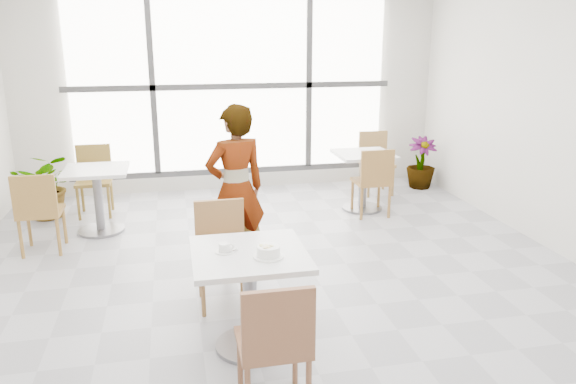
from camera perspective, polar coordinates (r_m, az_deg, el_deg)
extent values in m
plane|color=#9E9EA5|center=(5.04, -0.72, -10.05)|extent=(7.00, 7.00, 0.00)
plane|color=silver|center=(8.02, -5.78, 10.86)|extent=(6.00, 0.00, 6.00)
cube|color=white|center=(7.96, -5.73, 10.82)|extent=(4.40, 0.04, 2.40)
cube|color=#3F3F42|center=(7.93, -5.70, 10.80)|extent=(4.60, 0.05, 0.08)
cube|color=#3F3F42|center=(7.88, -13.80, 10.39)|extent=(0.08, 0.05, 2.40)
cube|color=#3F3F42|center=(8.13, 2.17, 10.99)|extent=(0.08, 0.05, 2.40)
cube|color=#3F3F42|center=(8.13, -5.47, 2.21)|extent=(4.60, 0.05, 0.08)
cube|color=white|center=(3.90, -4.04, -6.44)|extent=(0.80, 0.80, 0.04)
cylinder|color=slate|center=(4.06, -3.93, -11.34)|extent=(0.10, 0.10, 0.71)
cylinder|color=slate|center=(4.22, -3.84, -15.44)|extent=(0.52, 0.52, 0.03)
cube|color=brown|center=(3.44, -1.60, -15.28)|extent=(0.42, 0.42, 0.04)
cube|color=brown|center=(3.16, -0.98, -13.48)|extent=(0.42, 0.04, 0.42)
cylinder|color=brown|center=(3.74, 0.74, -16.53)|extent=(0.04, 0.04, 0.41)
cylinder|color=brown|center=(3.69, -4.98, -17.10)|extent=(0.04, 0.04, 0.41)
cube|color=#9A6C3D|center=(4.65, -6.78, -6.68)|extent=(0.42, 0.42, 0.04)
cube|color=#9A6C3D|center=(4.75, -7.09, -3.24)|extent=(0.42, 0.04, 0.42)
cylinder|color=#9A6C3D|center=(4.57, -8.74, -10.29)|extent=(0.04, 0.04, 0.41)
cylinder|color=#9A6C3D|center=(4.89, -9.01, -8.44)|extent=(0.04, 0.04, 0.41)
cylinder|color=#9A6C3D|center=(4.60, -4.20, -9.96)|extent=(0.04, 0.04, 0.41)
cylinder|color=#9A6C3D|center=(4.92, -4.79, -8.15)|extent=(0.04, 0.04, 0.41)
cylinder|color=white|center=(3.79, -2.03, -6.66)|extent=(0.21, 0.21, 0.01)
cylinder|color=white|center=(3.77, -2.04, -6.08)|extent=(0.16, 0.16, 0.07)
torus|color=white|center=(3.76, -2.04, -5.65)|extent=(0.16, 0.16, 0.01)
cylinder|color=beige|center=(3.77, -2.04, -6.11)|extent=(0.14, 0.14, 0.05)
cylinder|color=beige|center=(3.80, -2.29, -5.43)|extent=(0.03, 0.03, 0.01)
cylinder|color=#ECE698|center=(3.78, -2.06, -5.56)|extent=(0.03, 0.03, 0.01)
cylinder|color=beige|center=(3.76, -2.08, -5.69)|extent=(0.03, 0.03, 0.02)
cylinder|color=beige|center=(3.76, -1.98, -5.74)|extent=(0.03, 0.03, 0.02)
cylinder|color=#F4E99D|center=(3.76, -1.69, -5.57)|extent=(0.03, 0.03, 0.02)
cylinder|color=beige|center=(3.75, -2.22, -5.77)|extent=(0.03, 0.03, 0.02)
cylinder|color=#F1E89B|center=(3.77, -2.76, -5.55)|extent=(0.03, 0.03, 0.02)
cylinder|color=beige|center=(3.74, -2.60, -5.82)|extent=(0.03, 0.03, 0.02)
cylinder|color=#EDE499|center=(3.76, -2.05, -5.66)|extent=(0.03, 0.03, 0.02)
cylinder|color=beige|center=(3.73, -2.37, -5.79)|extent=(0.03, 0.03, 0.01)
cylinder|color=beige|center=(3.73, -1.94, -5.85)|extent=(0.03, 0.03, 0.02)
cylinder|color=#F8E1A0|center=(3.73, -2.30, -5.73)|extent=(0.03, 0.03, 0.01)
cylinder|color=white|center=(3.90, -6.57, -6.13)|extent=(0.13, 0.13, 0.01)
cylinder|color=white|center=(3.88, -6.58, -5.67)|extent=(0.08, 0.08, 0.06)
torus|color=white|center=(3.89, -5.95, -5.63)|extent=(0.05, 0.01, 0.05)
cylinder|color=black|center=(3.88, -6.59, -5.34)|extent=(0.07, 0.07, 0.00)
cube|color=silver|center=(3.88, -5.80, -6.10)|extent=(0.09, 0.05, 0.00)
sphere|color=silver|center=(3.90, -5.31, -5.97)|extent=(0.02, 0.02, 0.02)
imported|color=black|center=(5.21, -5.41, 0.25)|extent=(0.67, 0.53, 1.61)
cube|color=silver|center=(6.59, -19.23, 2.12)|extent=(0.70, 0.70, 0.04)
cylinder|color=slate|center=(6.69, -18.94, -1.00)|extent=(0.10, 0.10, 0.71)
cylinder|color=slate|center=(6.79, -18.68, -3.74)|extent=(0.52, 0.52, 0.03)
cube|color=silver|center=(7.12, 7.85, 3.85)|extent=(0.70, 0.70, 0.04)
cylinder|color=slate|center=(7.21, 7.74, 0.94)|extent=(0.10, 0.10, 0.71)
cylinder|color=slate|center=(7.30, 7.64, -1.64)|extent=(0.52, 0.52, 0.03)
cube|color=olive|center=(6.29, -24.14, -1.89)|extent=(0.42, 0.42, 0.04)
cube|color=olive|center=(6.05, -24.73, -0.36)|extent=(0.42, 0.04, 0.42)
cylinder|color=olive|center=(6.49, -22.05, -3.22)|extent=(0.04, 0.04, 0.41)
cylinder|color=olive|center=(6.16, -22.59, -4.31)|extent=(0.04, 0.04, 0.41)
cylinder|color=olive|center=(6.57, -25.14, -3.37)|extent=(0.04, 0.04, 0.41)
cylinder|color=olive|center=(6.24, -25.84, -4.45)|extent=(0.04, 0.04, 0.41)
cube|color=olive|center=(7.31, -19.40, 0.98)|extent=(0.42, 0.42, 0.04)
cube|color=olive|center=(7.44, -19.39, 3.06)|extent=(0.42, 0.04, 0.42)
cylinder|color=olive|center=(7.22, -20.81, -1.20)|extent=(0.04, 0.04, 0.41)
cylinder|color=olive|center=(7.56, -20.43, -0.40)|extent=(0.04, 0.04, 0.41)
cylinder|color=olive|center=(7.17, -17.98, -1.04)|extent=(0.04, 0.04, 0.41)
cylinder|color=olive|center=(7.52, -17.73, -0.25)|extent=(0.04, 0.04, 0.41)
cube|color=olive|center=(6.99, 8.57, 1.07)|extent=(0.42, 0.42, 0.04)
cube|color=olive|center=(6.76, 9.21, 2.54)|extent=(0.42, 0.04, 0.42)
cylinder|color=olive|center=(7.28, 9.34, -0.21)|extent=(0.04, 0.04, 0.41)
cylinder|color=olive|center=(6.96, 10.40, -1.02)|extent=(0.04, 0.04, 0.41)
cylinder|color=olive|center=(7.16, 6.65, -0.38)|extent=(0.04, 0.04, 0.41)
cylinder|color=olive|center=(6.83, 7.60, -1.22)|extent=(0.04, 0.04, 0.41)
cube|color=#A17945|center=(7.95, 9.16, 2.86)|extent=(0.42, 0.42, 0.04)
cube|color=#A17945|center=(8.07, 8.75, 4.75)|extent=(0.42, 0.04, 0.42)
cylinder|color=#A17945|center=(7.78, 8.32, 0.89)|extent=(0.04, 0.04, 0.41)
cylinder|color=#A17945|center=(8.10, 7.45, 1.55)|extent=(0.04, 0.04, 0.41)
cylinder|color=#A17945|center=(7.91, 10.77, 1.03)|extent=(0.04, 0.04, 0.41)
cylinder|color=#A17945|center=(8.23, 9.81, 1.67)|extent=(0.04, 0.04, 0.41)
imported|color=#52824A|center=(7.43, -23.54, 0.65)|extent=(0.79, 0.70, 0.83)
imported|color=#4A8248|center=(8.39, 13.58, 2.95)|extent=(0.47, 0.47, 0.75)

